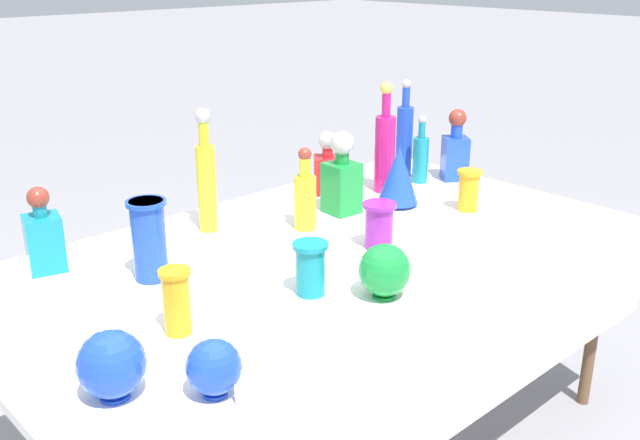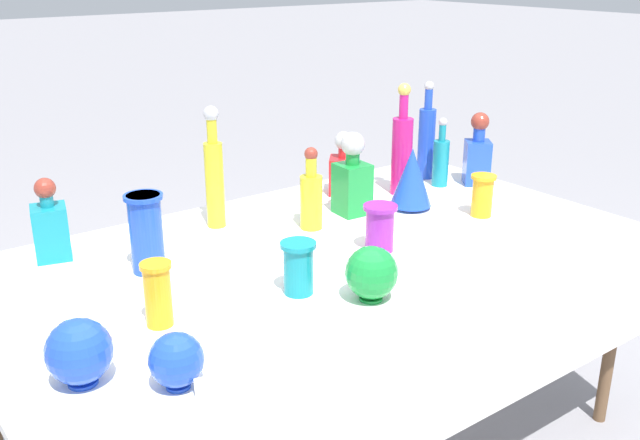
# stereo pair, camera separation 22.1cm
# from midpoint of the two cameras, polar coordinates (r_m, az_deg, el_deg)

# --- Properties ---
(display_table) EXTENTS (2.08, 1.19, 0.76)m
(display_table) POSITION_cam_midpoint_polar(r_m,az_deg,el_deg) (2.24, -2.13, -3.94)
(display_table) COLOR white
(display_table) RESTS_ON ground
(tall_bottle_0) EXTENTS (0.07, 0.07, 0.40)m
(tall_bottle_0) POSITION_cam_midpoint_polar(r_m,az_deg,el_deg) (2.99, 4.67, 6.63)
(tall_bottle_0) COLOR blue
(tall_bottle_0) RESTS_ON display_table
(tall_bottle_1) EXTENTS (0.06, 0.06, 0.42)m
(tall_bottle_1) POSITION_cam_midpoint_polar(r_m,az_deg,el_deg) (2.40, -11.71, 3.24)
(tall_bottle_1) COLOR yellow
(tall_bottle_1) RESTS_ON display_table
(tall_bottle_2) EXTENTS (0.08, 0.08, 0.28)m
(tall_bottle_2) POSITION_cam_midpoint_polar(r_m,az_deg,el_deg) (2.39, -3.85, 1.81)
(tall_bottle_2) COLOR yellow
(tall_bottle_2) RESTS_ON display_table
(tall_bottle_3) EXTENTS (0.06, 0.06, 0.28)m
(tall_bottle_3) POSITION_cam_midpoint_polar(r_m,az_deg,el_deg) (2.91, 5.90, 5.04)
(tall_bottle_3) COLOR teal
(tall_bottle_3) RESTS_ON display_table
(tall_bottle_4) EXTENTS (0.08, 0.08, 0.43)m
(tall_bottle_4) POSITION_cam_midpoint_polar(r_m,az_deg,el_deg) (2.77, 2.94, 5.71)
(tall_bottle_4) COLOR #C61972
(tall_bottle_4) RESTS_ON display_table
(square_decanter_0) EXTENTS (0.15, 0.15, 0.25)m
(square_decanter_0) POSITION_cam_midpoint_polar(r_m,az_deg,el_deg) (2.76, -1.69, 4.13)
(square_decanter_0) COLOR red
(square_decanter_0) RESTS_ON display_table
(square_decanter_1) EXTENTS (0.12, 0.12, 0.30)m
(square_decanter_1) POSITION_cam_midpoint_polar(r_m,az_deg,el_deg) (2.53, -0.74, 3.37)
(square_decanter_1) COLOR #198C38
(square_decanter_1) RESTS_ON display_table
(square_decanter_2) EXTENTS (0.12, 0.12, 0.26)m
(square_decanter_2) POSITION_cam_midpoint_polar(r_m,az_deg,el_deg) (2.26, -23.90, -1.29)
(square_decanter_2) COLOR teal
(square_decanter_2) RESTS_ON display_table
(square_decanter_3) EXTENTS (0.14, 0.14, 0.29)m
(square_decanter_3) POSITION_cam_midpoint_polar(r_m,az_deg,el_deg) (2.96, 8.69, 5.53)
(square_decanter_3) COLOR blue
(square_decanter_3) RESTS_ON display_table
(slender_vase_0) EXTENTS (0.08, 0.08, 0.17)m
(slender_vase_0) POSITION_cam_midpoint_polar(r_m,az_deg,el_deg) (1.79, -14.94, -6.22)
(slender_vase_0) COLOR orange
(slender_vase_0) RESTS_ON display_table
(slender_vase_1) EXTENTS (0.11, 0.11, 0.15)m
(slender_vase_1) POSITION_cam_midpoint_polar(r_m,az_deg,el_deg) (2.23, 1.94, -0.33)
(slender_vase_1) COLOR purple
(slender_vase_1) RESTS_ON display_table
(slender_vase_2) EXTENTS (0.09, 0.09, 0.15)m
(slender_vase_2) POSITION_cam_midpoint_polar(r_m,az_deg,el_deg) (2.60, 9.46, 2.46)
(slender_vase_2) COLOR orange
(slender_vase_2) RESTS_ON display_table
(slender_vase_3) EXTENTS (0.10, 0.10, 0.15)m
(slender_vase_3) POSITION_cam_midpoint_polar(r_m,az_deg,el_deg) (1.93, -4.05, -3.77)
(slender_vase_3) COLOR teal
(slender_vase_3) RESTS_ON display_table
(slender_vase_4) EXTENTS (0.11, 0.11, 0.24)m
(slender_vase_4) POSITION_cam_midpoint_polar(r_m,az_deg,el_deg) (2.09, -16.51, -1.44)
(slender_vase_4) COLOR blue
(slender_vase_4) RESTS_ON display_table
(fluted_vase_0) EXTENTS (0.15, 0.15, 0.23)m
(fluted_vase_0) POSITION_cam_midpoint_polar(r_m,az_deg,el_deg) (2.62, 3.91, 3.60)
(fluted_vase_0) COLOR blue
(fluted_vase_0) RESTS_ON display_table
(round_bowl_0) EXTENTS (0.14, 0.14, 0.15)m
(round_bowl_0) POSITION_cam_midpoint_polar(r_m,az_deg,el_deg) (1.59, -20.30, -10.88)
(round_bowl_0) COLOR blue
(round_bowl_0) RESTS_ON display_table
(round_bowl_1) EXTENTS (0.14, 0.14, 0.15)m
(round_bowl_1) POSITION_cam_midpoint_polar(r_m,az_deg,el_deg) (1.91, 1.90, -4.11)
(round_bowl_1) COLOR #198C38
(round_bowl_1) RESTS_ON display_table
(round_bowl_2) EXTENTS (0.12, 0.12, 0.13)m
(round_bowl_2) POSITION_cam_midpoint_polar(r_m,az_deg,el_deg) (1.54, -12.67, -11.53)
(round_bowl_2) COLOR blue
(round_bowl_2) RESTS_ON display_table
(price_tag_left) EXTENTS (0.05, 0.03, 0.04)m
(price_tag_left) POSITION_cam_midpoint_polar(r_m,az_deg,el_deg) (1.53, -10.15, -13.55)
(price_tag_left) COLOR white
(price_tag_left) RESTS_ON display_table
(cardboard_box_behind_left) EXTENTS (0.54, 0.44, 0.40)m
(cardboard_box_behind_left) POSITION_cam_midpoint_polar(r_m,az_deg,el_deg) (3.76, -9.70, -3.02)
(cardboard_box_behind_left) COLOR tan
(cardboard_box_behind_left) RESTS_ON ground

